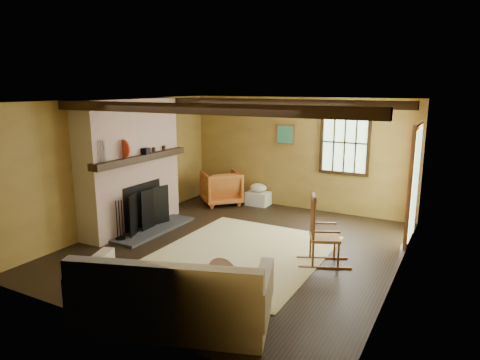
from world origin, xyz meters
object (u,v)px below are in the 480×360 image
Objects in this scene: fireplace at (132,170)px; sofa at (174,299)px; laundry_basket at (258,198)px; rocking_chair at (322,235)px; armchair at (221,188)px.

sofa is (2.75, -2.40, -0.79)m from fireplace.
laundry_basket is at bearing 86.57° from sofa.
fireplace is 2.22× the size of rocking_chair.
laundry_basket is (1.39, 2.52, -0.95)m from fireplace.
rocking_chair is 3.75m from armchair.
sofa is 2.81× the size of armchair.
armchair is at bearing -158.14° from laundry_basket.
armchair is (-0.78, -0.31, 0.23)m from laundry_basket.
fireplace is 3.03m from laundry_basket.
laundry_basket is (-1.36, 4.92, -0.16)m from sofa.
laundry_basket is at bearing 61.10° from fireplace.
laundry_basket is 0.60× the size of armchair.
rocking_chair is 0.46× the size of sofa.
fireplace reaches higher than sofa.
rocking_chair is at bearing -47.60° from laundry_basket.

